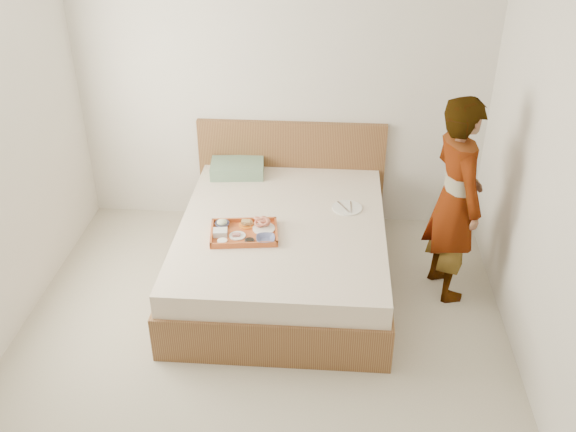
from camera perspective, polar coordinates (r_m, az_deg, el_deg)
The scene contains 17 objects.
ground at distance 4.41m, azimuth -2.84°, elevation -13.28°, with size 3.50×4.00×0.01m, color #BCB49F.
wall_back at distance 5.45m, azimuth -0.69°, elevation 11.91°, with size 3.50×0.01×2.60m, color silver.
wall_right at distance 3.83m, azimuth 23.60°, elevation 0.58°, with size 0.01×4.00×2.60m, color silver.
bed at distance 5.01m, azimuth -0.49°, elevation -3.18°, with size 1.65×2.00×0.53m, color brown.
headboard at distance 5.74m, azimuth 0.30°, elevation 3.97°, with size 1.65×0.06×0.95m, color brown.
pillow at distance 5.57m, azimuth -4.55°, elevation 4.27°, with size 0.45×0.31×0.11m, color gray.
tray at distance 4.71m, azimuth -3.94°, elevation -1.48°, with size 0.49×0.36×0.04m, color #AD511B.
prawn_plate at distance 4.76m, azimuth -2.16°, elevation -1.12°, with size 0.17×0.17×0.01m, color white.
navy_bowl_big at distance 4.61m, azimuth -2.01°, elevation -2.08°, with size 0.14×0.14×0.03m, color navy.
sauce_dish at distance 4.60m, azimuth -3.45°, elevation -2.27°, with size 0.07×0.07×0.03m, color black.
meat_plate at distance 4.69m, azimuth -4.54°, elevation -1.77°, with size 0.12×0.12×0.01m, color white.
bread_plate at distance 4.81m, azimuth -3.71°, elevation -0.81°, with size 0.12×0.12×0.01m, color orange.
salad_bowl at distance 4.81m, azimuth -5.89°, elevation -0.74°, with size 0.11×0.11×0.03m, color navy.
plastic_tub at distance 4.70m, azimuth -6.06°, elevation -1.48°, with size 0.10×0.08×0.04m, color silver.
cheese_round at distance 4.62m, azimuth -5.88°, elevation -2.29°, with size 0.07×0.07×0.02m, color white.
dinner_plate at distance 5.07m, azimuth 5.30°, elevation 0.73°, with size 0.24×0.24×0.01m, color white.
person at distance 4.79m, azimuth 14.70°, elevation 1.41°, with size 0.58×0.38×1.58m, color white.
Camera 1 is at (0.45, -3.14, 3.06)m, focal length 39.86 mm.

